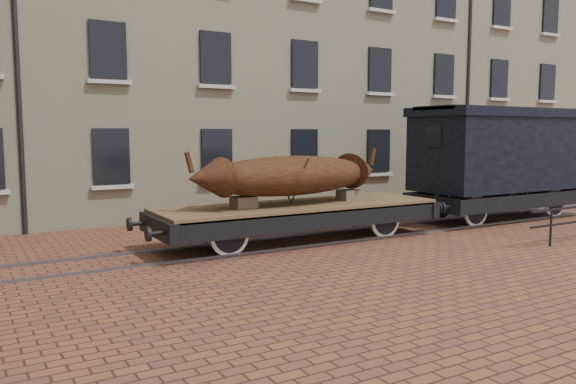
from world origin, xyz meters
TOP-DOWN VIEW (x-y plane):
  - ground at (0.00, 0.00)m, footprint 90.00×90.00m
  - warehouse_cream at (3.00, 9.99)m, footprint 40.00×10.19m
  - rail_track at (0.00, 0.00)m, footprint 30.00×1.52m
  - flatcar_wagon at (-2.26, 0.00)m, footprint 8.73×2.37m
  - iron_boat at (-2.52, -0.00)m, footprint 5.99×2.03m
  - goods_van at (5.71, 0.00)m, footprint 7.23×2.64m

SIDE VIEW (x-z plane):
  - ground at x=0.00m, z-range 0.00..0.00m
  - rail_track at x=0.00m, z-range 0.00..0.06m
  - flatcar_wagon at x=-2.26m, z-range 0.16..1.48m
  - iron_boat at x=-2.52m, z-range 1.07..2.53m
  - goods_van at x=5.71m, z-range 0.47..4.21m
  - warehouse_cream at x=3.00m, z-range 0.00..14.00m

